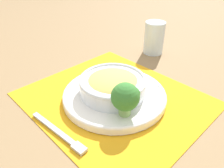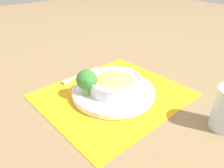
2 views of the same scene
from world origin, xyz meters
The scene contains 9 objects.
ground_plane centered at (0.00, 0.00, 0.00)m, with size 4.00×4.00×0.00m, color #8C704C.
placemat centered at (0.00, 0.00, 0.00)m, with size 0.44×0.49×0.00m.
plate centered at (0.00, 0.00, 0.02)m, with size 0.28×0.28×0.02m.
bowl centered at (0.00, -0.01, 0.05)m, with size 0.18×0.18×0.05m.
broccoli_floret centered at (0.04, 0.08, 0.07)m, with size 0.07×0.07×0.09m.
carrot_slice_near centered at (-0.03, 0.04, 0.02)m, with size 0.04×0.04×0.01m.
carrot_slice_middle centered at (-0.04, 0.03, 0.02)m, with size 0.04×0.04×0.01m.
carrot_slice_far centered at (-0.05, 0.01, 0.02)m, with size 0.04×0.04×0.01m.
fork centered at (0.18, 0.03, 0.01)m, with size 0.04×0.18×0.01m.
Camera 2 is at (-0.49, 0.40, 0.41)m, focal length 35.00 mm.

